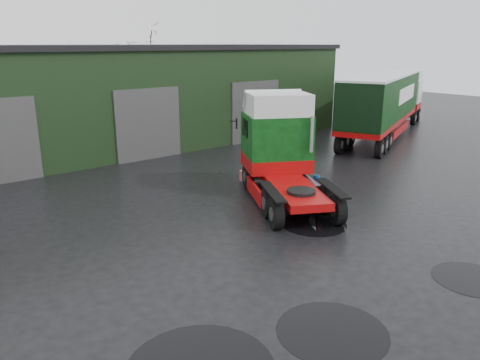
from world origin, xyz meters
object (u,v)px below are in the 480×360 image
at_px(warehouse, 103,95).
at_px(hero_tractor, 289,152).
at_px(lorry_right, 381,107).
at_px(wash_bucket, 317,178).
at_px(tree_back_b, 140,73).

xyz_separation_m(warehouse, hero_tractor, (0.53, -16.69, -0.95)).
xyz_separation_m(lorry_right, wash_bucket, (-11.03, -4.20, -2.07)).
distance_m(hero_tractor, lorry_right, 15.54).
distance_m(hero_tractor, wash_bucket, 4.27).
bearing_deg(lorry_right, warehouse, -149.20).
bearing_deg(hero_tractor, warehouse, 120.34).
bearing_deg(warehouse, tree_back_b, 51.34).
bearing_deg(wash_bucket, hero_tractor, -156.57).
distance_m(warehouse, hero_tractor, 16.72).
relative_size(warehouse, lorry_right, 1.92).
relative_size(lorry_right, wash_bucket, 52.59).
xyz_separation_m(hero_tractor, lorry_right, (14.47, 5.69, 0.01)).
xyz_separation_m(warehouse, lorry_right, (15.00, -11.00, -0.93)).
height_order(hero_tractor, lorry_right, lorry_right).
height_order(lorry_right, wash_bucket, lorry_right).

